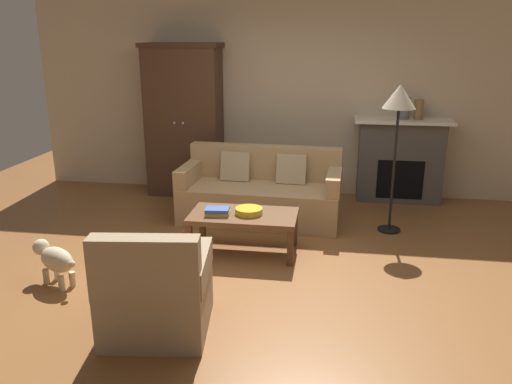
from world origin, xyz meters
The scene contains 13 objects.
ground_plane centered at (0.00, 0.00, 0.00)m, with size 9.60×9.60×0.00m, color brown.
back_wall centered at (0.00, 2.55, 1.40)m, with size 7.20×0.10×2.80m, color beige.
fireplace centered at (1.55, 2.30, 0.57)m, with size 1.26×0.48×1.12m.
armoire centered at (-1.40, 2.22, 1.04)m, with size 1.06×0.57×2.08m.
couch centered at (-0.19, 1.29, 0.32)m, with size 1.95×0.93×0.86m.
coffee_table centered at (-0.22, 0.26, 0.37)m, with size 1.10×0.60×0.42m.
fruit_bowl centered at (-0.17, 0.27, 0.45)m, with size 0.28×0.28×0.06m, color gold.
book_stack centered at (-0.48, 0.19, 0.46)m, with size 0.26×0.19×0.07m.
mantel_vase_slate centered at (1.55, 2.28, 1.26)m, with size 0.14×0.14×0.29m, color #565B66.
mantel_vase_bronze centered at (1.73, 2.28, 1.25)m, with size 0.12×0.12×0.26m, color olive.
armchair_near_left centered at (-0.61, -1.33, 0.32)m, with size 0.86×0.86×0.88m.
floor_lamp centered at (1.34, 1.11, 1.45)m, with size 0.36×0.36×1.67m.
dog centered at (-1.78, -0.72, 0.25)m, with size 0.52×0.37×0.39m.
Camera 1 is at (0.66, -4.63, 2.18)m, focal length 36.01 mm.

